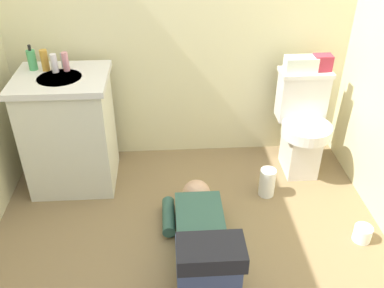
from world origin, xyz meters
TOP-DOWN VIEW (x-y plane):
  - ground_plane at (0.00, 0.00)m, footprint 2.93×3.14m
  - toilet at (0.86, 0.78)m, footprint 0.36×0.46m
  - vanity_cabinet at (-0.78, 0.72)m, footprint 0.60×0.52m
  - faucet at (-0.78, 0.86)m, footprint 0.02×0.02m
  - person_plumber at (0.06, -0.13)m, footprint 0.39×1.06m
  - tissue_box at (0.82, 0.87)m, footprint 0.22×0.11m
  - toiletry_bag at (0.97, 0.87)m, footprint 0.12×0.09m
  - soap_dispenser at (-0.97, 0.84)m, footprint 0.06×0.06m
  - bottle_amber at (-0.88, 0.82)m, footprint 0.05×0.05m
  - bottle_white at (-0.82, 0.79)m, footprint 0.04×0.04m
  - bottle_pink at (-0.75, 0.81)m, footprint 0.04×0.04m
  - paper_towel_roll at (0.56, 0.46)m, footprint 0.11×0.11m
  - toilet_paper_roll at (1.06, -0.01)m, footprint 0.11×0.11m

SIDE VIEW (x-z plane):
  - ground_plane at x=0.00m, z-range -0.04..0.00m
  - toilet_paper_roll at x=1.06m, z-range 0.00..0.10m
  - paper_towel_roll at x=0.56m, z-range 0.00..0.21m
  - person_plumber at x=0.06m, z-range -0.08..0.44m
  - toilet at x=0.86m, z-range -0.01..0.74m
  - vanity_cabinet at x=-0.78m, z-range 0.01..0.83m
  - tissue_box at x=0.82m, z-range 0.75..0.85m
  - toiletry_bag at x=0.97m, z-range 0.75..0.86m
  - faucet at x=-0.78m, z-range 0.82..0.92m
  - bottle_white at x=-0.82m, z-range 0.82..0.94m
  - bottle_pink at x=-0.75m, z-range 0.82..0.94m
  - soap_dispenser at x=-0.97m, z-range 0.80..0.97m
  - bottle_amber at x=-0.88m, z-range 0.82..0.96m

